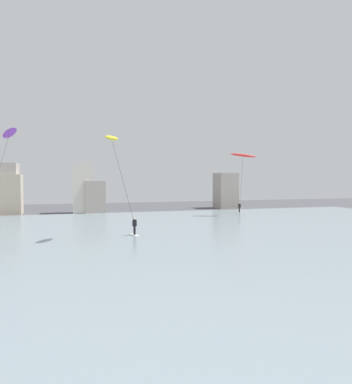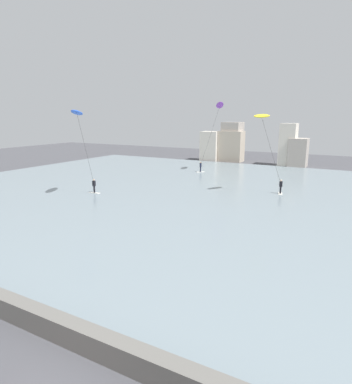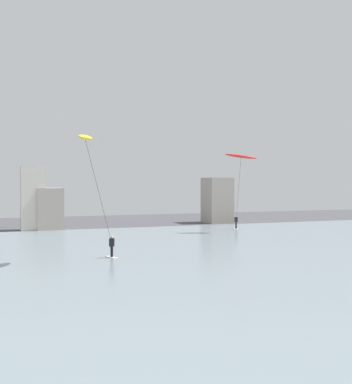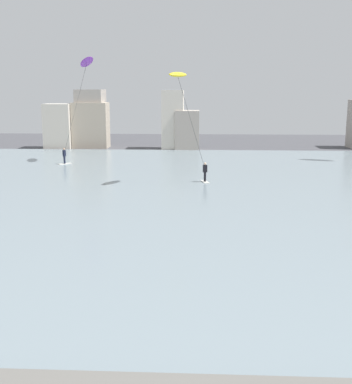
# 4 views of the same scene
# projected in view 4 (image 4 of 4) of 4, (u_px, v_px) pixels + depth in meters

# --- Properties ---
(water_bay) EXTENTS (84.00, 52.00, 0.10)m
(water_bay) POSITION_uv_depth(u_px,v_px,m) (199.00, 192.00, 37.98)
(water_bay) COLOR gray
(water_bay) RESTS_ON ground
(far_shore_buildings) EXTENTS (43.73, 6.08, 7.66)m
(far_shore_buildings) POSITION_uv_depth(u_px,v_px,m) (160.00, 123.00, 65.63)
(far_shore_buildings) COLOR beige
(far_shore_buildings) RESTS_ON ground
(kitesurfer_yellow) EXTENTS (3.51, 3.53, 9.03)m
(kitesurfer_yellow) POSITION_uv_depth(u_px,v_px,m) (182.00, 91.00, 38.86)
(kitesurfer_yellow) COLOR silver
(kitesurfer_yellow) RESTS_ON water_bay
(kitesurfer_purple) EXTENTS (4.20, 4.05, 10.96)m
(kitesurfer_purple) POSITION_uv_depth(u_px,v_px,m) (85.00, 70.00, 50.96)
(kitesurfer_purple) COLOR silver
(kitesurfer_purple) RESTS_ON water_bay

